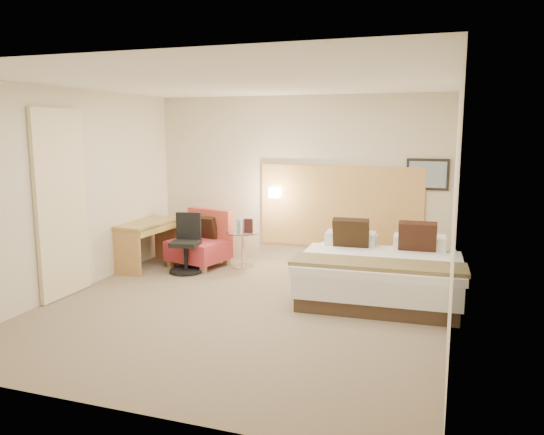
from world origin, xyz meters
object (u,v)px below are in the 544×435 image
(side_table, at_px, (243,248))
(desk, at_px, (149,231))
(lounge_chair, at_px, (201,243))
(desk_chair, at_px, (186,248))
(bed, at_px, (381,272))

(side_table, relative_size, desk, 0.47)
(lounge_chair, height_order, desk_chair, desk_chair)
(lounge_chair, relative_size, side_table, 1.74)
(bed, height_order, desk_chair, bed)
(side_table, bearing_deg, desk, -161.39)
(bed, xyz_separation_m, desk, (-3.66, 0.31, 0.26))
(side_table, relative_size, desk_chair, 0.63)
(bed, distance_m, desk_chair, 2.98)
(bed, distance_m, lounge_chair, 3.03)
(bed, distance_m, desk, 3.68)
(bed, bearing_deg, desk, 175.17)
(lounge_chair, xyz_separation_m, desk_chair, (-0.02, -0.45, 0.02))
(bed, bearing_deg, side_table, 160.97)
(bed, height_order, lounge_chair, bed)
(lounge_chair, relative_size, desk_chair, 1.10)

